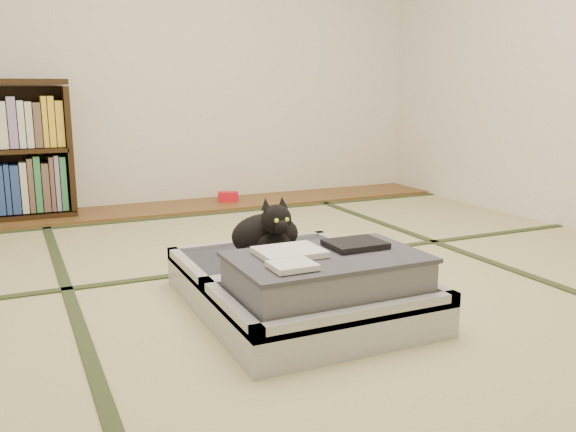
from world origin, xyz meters
name	(u,v)px	position (x,y,z in m)	size (l,w,h in m)	color
floor	(311,286)	(0.00, 0.00, 0.00)	(4.50, 4.50, 0.00)	tan
wood_strip	(188,206)	(0.00, 2.00, 0.01)	(4.00, 0.50, 0.02)	brown
red_item	(228,197)	(0.32, 2.03, 0.06)	(0.15, 0.09, 0.07)	red
tatami_borders	(268,258)	(0.00, 0.49, 0.00)	(4.00, 4.50, 0.01)	#2D381E
suitcase	(301,285)	(-0.18, -0.26, 0.11)	(0.79, 1.05, 0.31)	#AEADB2
cat	(268,234)	(-0.20, 0.03, 0.26)	(0.35, 0.35, 0.28)	black
cable_coil	(302,249)	(-0.02, 0.06, 0.16)	(0.11, 0.11, 0.03)	white
hanger	(249,265)	(-0.14, 0.40, 0.01)	(0.46, 0.25, 0.01)	black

